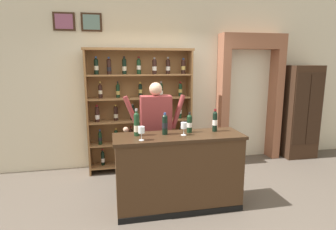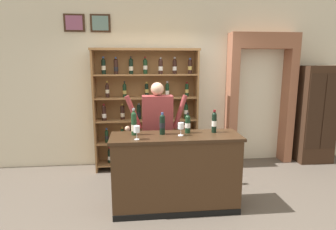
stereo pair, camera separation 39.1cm
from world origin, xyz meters
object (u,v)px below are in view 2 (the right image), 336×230
object	(u,v)px
wine_glass_left	(181,126)
wine_glass_right	(137,130)
tasting_counter	(176,172)
tasting_bottle_super_tuscan	(214,122)
wine_shelf	(146,106)
tasting_bottle_bianco	(162,124)
tasting_bottle_riserva	(134,123)
side_cabinet	(317,115)
tasting_bottle_rosso	(188,124)
shopkeeper	(157,124)

from	to	relation	value
wine_glass_left	wine_glass_right	bearing A→B (deg)	-166.99
tasting_counter	tasting_bottle_super_tuscan	bearing A→B (deg)	9.26
wine_shelf	wine_glass_right	bearing A→B (deg)	-95.61
tasting_bottle_bianco	tasting_bottle_super_tuscan	world-z (taller)	tasting_bottle_super_tuscan
tasting_bottle_riserva	side_cabinet	bearing A→B (deg)	22.23
wine_glass_left	tasting_bottle_bianco	bearing A→B (deg)	159.36
tasting_bottle_riserva	wine_glass_left	bearing A→B (deg)	-9.20
tasting_counter	tasting_bottle_riserva	size ratio (longest dim) A/B	4.82
tasting_bottle_riserva	tasting_bottle_rosso	bearing A→B (deg)	1.77
tasting_bottle_riserva	tasting_bottle_bianco	world-z (taller)	tasting_bottle_riserva
side_cabinet	tasting_bottle_riserva	distance (m)	3.73
tasting_counter	tasting_bottle_riserva	distance (m)	0.85
tasting_bottle_rosso	wine_glass_right	distance (m)	0.71
tasting_bottle_riserva	wine_glass_left	world-z (taller)	tasting_bottle_riserva
shopkeeper	tasting_bottle_super_tuscan	bearing A→B (deg)	-37.08
tasting_bottle_rosso	tasting_bottle_super_tuscan	distance (m)	0.35
side_cabinet	tasting_bottle_riserva	xyz separation A→B (m)	(-3.45, -1.41, 0.23)
tasting_counter	wine_glass_right	bearing A→B (deg)	-163.09
wine_shelf	wine_glass_right	size ratio (longest dim) A/B	12.71
side_cabinet	tasting_counter	size ratio (longest dim) A/B	1.11
tasting_bottle_bianco	wine_glass_left	xyz separation A→B (m)	(0.23, -0.09, -0.02)
wine_shelf	tasting_counter	xyz separation A→B (m)	(0.33, -1.51, -0.65)
wine_shelf	side_cabinet	bearing A→B (deg)	-0.45
tasting_counter	wine_glass_left	xyz separation A→B (m)	(0.06, -0.02, 0.63)
shopkeeper	wine_glass_left	bearing A→B (deg)	-68.61
tasting_counter	tasting_bottle_riserva	world-z (taller)	tasting_bottle_riserva
shopkeeper	tasting_bottle_rosso	size ratio (longest dim) A/B	6.02
tasting_bottle_bianco	tasting_counter	bearing A→B (deg)	-20.74
tasting_bottle_bianco	tasting_bottle_super_tuscan	bearing A→B (deg)	1.75
shopkeeper	wine_glass_left	xyz separation A→B (m)	(0.25, -0.65, 0.11)
wine_glass_left	tasting_bottle_super_tuscan	bearing A→B (deg)	13.09
tasting_bottle_bianco	wine_glass_left	world-z (taller)	tasting_bottle_bianco
tasting_bottle_riserva	tasting_bottle_bianco	size ratio (longest dim) A/B	1.21
wine_shelf	tasting_bottle_rosso	distance (m)	1.50
tasting_counter	wine_glass_right	distance (m)	0.81
tasting_bottle_riserva	wine_glass_left	xyz separation A→B (m)	(0.59, -0.10, -0.03)
side_cabinet	tasting_counter	distance (m)	3.30
wine_shelf	wine_glass_left	world-z (taller)	wine_shelf
tasting_bottle_riserva	wine_glass_right	bearing A→B (deg)	-81.16
tasting_counter	tasting_bottle_bianco	xyz separation A→B (m)	(-0.17, 0.06, 0.65)
shopkeeper	tasting_bottle_bianco	world-z (taller)	shopkeeper
tasting_counter	tasting_bottle_rosso	size ratio (longest dim) A/B	6.15
wine_glass_left	side_cabinet	bearing A→B (deg)	27.79
tasting_bottle_bianco	tasting_bottle_rosso	bearing A→B (deg)	5.28
tasting_bottle_riserva	wine_glass_right	distance (m)	0.23
tasting_bottle_riserva	wine_glass_right	world-z (taller)	tasting_bottle_riserva
side_cabinet	tasting_bottle_rosso	world-z (taller)	side_cabinet
tasting_bottle_rosso	tasting_bottle_riserva	bearing A→B (deg)	-178.23
wine_shelf	tasting_bottle_riserva	xyz separation A→B (m)	(-0.20, -1.44, 0.00)
side_cabinet	tasting_bottle_bianco	xyz separation A→B (m)	(-3.09, -1.42, 0.22)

